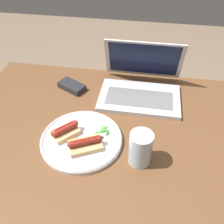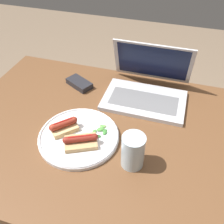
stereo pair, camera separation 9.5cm
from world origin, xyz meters
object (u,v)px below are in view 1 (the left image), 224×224
plate (82,139)px  drinking_glass (140,148)px  laptop (141,86)px  external_drive (72,86)px

plate → drinking_glass: size_ratio=2.36×
laptop → plate: size_ratio=1.17×
laptop → external_drive: bearing=-177.9°
plate → drinking_glass: drinking_glass is taller
laptop → plate: bearing=-120.5°
laptop → plate: (-0.19, -0.32, -0.03)m
laptop → drinking_glass: size_ratio=2.77×
external_drive → plate: bearing=-40.1°
laptop → drinking_glass: (0.03, -0.37, 0.02)m
drinking_glass → laptop: bearing=94.0°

